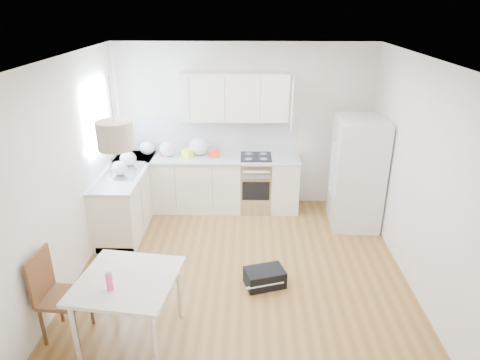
# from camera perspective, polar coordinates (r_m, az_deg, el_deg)

# --- Properties ---
(floor) EXTENTS (4.20, 4.20, 0.00)m
(floor) POSITION_cam_1_polar(r_m,az_deg,el_deg) (5.79, 0.24, -11.69)
(floor) COLOR brown
(floor) RESTS_ON ground
(ceiling) EXTENTS (4.20, 4.20, 0.00)m
(ceiling) POSITION_cam_1_polar(r_m,az_deg,el_deg) (4.80, 0.29, 15.89)
(ceiling) COLOR white
(ceiling) RESTS_ON wall_back
(wall_back) EXTENTS (4.20, 0.00, 4.20)m
(wall_back) POSITION_cam_1_polar(r_m,az_deg,el_deg) (7.13, 0.55, 7.15)
(wall_back) COLOR white
(wall_back) RESTS_ON floor
(wall_left) EXTENTS (0.00, 4.20, 4.20)m
(wall_left) POSITION_cam_1_polar(r_m,az_deg,el_deg) (5.59, -21.82, 0.91)
(wall_left) COLOR white
(wall_left) RESTS_ON floor
(wall_right) EXTENTS (0.00, 4.20, 4.20)m
(wall_right) POSITION_cam_1_polar(r_m,az_deg,el_deg) (5.53, 22.59, 0.55)
(wall_right) COLOR white
(wall_right) RESTS_ON floor
(window_glassblock) EXTENTS (0.02, 1.00, 1.00)m
(window_glassblock) POSITION_cam_1_polar(r_m,az_deg,el_deg) (6.48, -18.52, 8.02)
(window_glassblock) COLOR #BFE0F9
(window_glassblock) RESTS_ON wall_left
(cabinets_back) EXTENTS (3.00, 0.60, 0.88)m
(cabinets_back) POSITION_cam_1_polar(r_m,az_deg,el_deg) (7.19, -4.29, -0.49)
(cabinets_back) COLOR white
(cabinets_back) RESTS_ON floor
(cabinets_left) EXTENTS (0.60, 1.80, 0.88)m
(cabinets_left) POSITION_cam_1_polar(r_m,az_deg,el_deg) (6.87, -14.77, -2.38)
(cabinets_left) COLOR white
(cabinets_left) RESTS_ON floor
(counter_back) EXTENTS (3.02, 0.64, 0.04)m
(counter_back) POSITION_cam_1_polar(r_m,az_deg,el_deg) (7.02, -4.40, 2.95)
(counter_back) COLOR #B6B9BC
(counter_back) RESTS_ON cabinets_back
(counter_left) EXTENTS (0.64, 1.82, 0.04)m
(counter_left) POSITION_cam_1_polar(r_m,az_deg,el_deg) (6.69, -15.16, 1.18)
(counter_left) COLOR #B6B9BC
(counter_left) RESTS_ON cabinets_left
(backsplash_back) EXTENTS (3.00, 0.01, 0.58)m
(backsplash_back) POSITION_cam_1_polar(r_m,az_deg,el_deg) (7.20, -4.26, 6.07)
(backsplash_back) COLOR white
(backsplash_back) RESTS_ON wall_back
(backsplash_left) EXTENTS (0.01, 1.80, 0.58)m
(backsplash_left) POSITION_cam_1_polar(r_m,az_deg,el_deg) (6.68, -17.86, 3.66)
(backsplash_left) COLOR white
(backsplash_left) RESTS_ON wall_left
(upper_cabinets) EXTENTS (1.70, 0.32, 0.75)m
(upper_cabinets) POSITION_cam_1_polar(r_m,az_deg,el_deg) (6.86, -0.72, 11.02)
(upper_cabinets) COLOR white
(upper_cabinets) RESTS_ON wall_back
(range_oven) EXTENTS (0.50, 0.61, 0.88)m
(range_oven) POSITION_cam_1_polar(r_m,az_deg,el_deg) (7.16, 2.10, -0.55)
(range_oven) COLOR #B8BBBD
(range_oven) RESTS_ON floor
(sink) EXTENTS (0.50, 0.80, 0.16)m
(sink) POSITION_cam_1_polar(r_m,az_deg,el_deg) (6.64, -15.29, 1.15)
(sink) COLOR #B8BBBD
(sink) RESTS_ON counter_left
(refrigerator) EXTENTS (0.85, 0.88, 1.69)m
(refrigerator) POSITION_cam_1_polar(r_m,az_deg,el_deg) (6.77, 15.44, 0.93)
(refrigerator) COLOR silver
(refrigerator) RESTS_ON floor
(dining_table) EXTENTS (1.07, 1.07, 0.75)m
(dining_table) POSITION_cam_1_polar(r_m,az_deg,el_deg) (4.52, -14.77, -13.44)
(dining_table) COLOR beige
(dining_table) RESTS_ON floor
(dining_chair) EXTENTS (0.45, 0.45, 0.99)m
(dining_chair) POSITION_cam_1_polar(r_m,az_deg,el_deg) (4.87, -22.47, -14.09)
(dining_chair) COLOR #482615
(dining_chair) RESTS_ON floor
(drink_bottle) EXTENTS (0.08, 0.08, 0.22)m
(drink_bottle) POSITION_cam_1_polar(r_m,az_deg,el_deg) (4.30, -17.05, -12.66)
(drink_bottle) COLOR #F04278
(drink_bottle) RESTS_ON dining_table
(gym_bag) EXTENTS (0.55, 0.44, 0.22)m
(gym_bag) POSITION_cam_1_polar(r_m,az_deg,el_deg) (5.44, 3.31, -12.85)
(gym_bag) COLOR black
(gym_bag) RESTS_ON floor
(pendant_lamp) EXTENTS (0.33, 0.33, 0.25)m
(pendant_lamp) POSITION_cam_1_polar(r_m,az_deg,el_deg) (3.96, -16.30, 5.76)
(pendant_lamp) COLOR #BEAF92
(pendant_lamp) RESTS_ON ceiling
(grocery_bag_a) EXTENTS (0.24, 0.20, 0.21)m
(grocery_bag_a) POSITION_cam_1_polar(r_m,az_deg,el_deg) (7.24, -12.31, 4.17)
(grocery_bag_a) COLOR silver
(grocery_bag_a) RESTS_ON counter_back
(grocery_bag_b) EXTENTS (0.27, 0.23, 0.24)m
(grocery_bag_b) POSITION_cam_1_polar(r_m,az_deg,el_deg) (7.08, -9.65, 4.07)
(grocery_bag_b) COLOR silver
(grocery_bag_b) RESTS_ON counter_back
(grocery_bag_c) EXTENTS (0.32, 0.27, 0.28)m
(grocery_bag_c) POSITION_cam_1_polar(r_m,az_deg,el_deg) (7.06, -5.47, 4.43)
(grocery_bag_c) COLOR silver
(grocery_bag_c) RESTS_ON counter_back
(grocery_bag_d) EXTENTS (0.25, 0.21, 0.22)m
(grocery_bag_d) POSITION_cam_1_polar(r_m,az_deg,el_deg) (6.81, -14.69, 2.80)
(grocery_bag_d) COLOR silver
(grocery_bag_d) RESTS_ON counter_back
(grocery_bag_e) EXTENTS (0.23, 0.20, 0.21)m
(grocery_bag_e) POSITION_cam_1_polar(r_m,az_deg,el_deg) (6.46, -15.77, 1.50)
(grocery_bag_e) COLOR silver
(grocery_bag_e) RESTS_ON counter_left
(snack_orange) EXTENTS (0.19, 0.13, 0.12)m
(snack_orange) POSITION_cam_1_polar(r_m,az_deg,el_deg) (6.97, -3.42, 3.53)
(snack_orange) COLOR red
(snack_orange) RESTS_ON counter_back
(snack_yellow) EXTENTS (0.21, 0.20, 0.12)m
(snack_yellow) POSITION_cam_1_polar(r_m,az_deg,el_deg) (7.04, -7.06, 3.61)
(snack_yellow) COLOR #FCFF28
(snack_yellow) RESTS_ON counter_back
(snack_red) EXTENTS (0.18, 0.13, 0.11)m
(snack_red) POSITION_cam_1_polar(r_m,az_deg,el_deg) (7.16, -10.00, 3.73)
(snack_red) COLOR red
(snack_red) RESTS_ON counter_back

